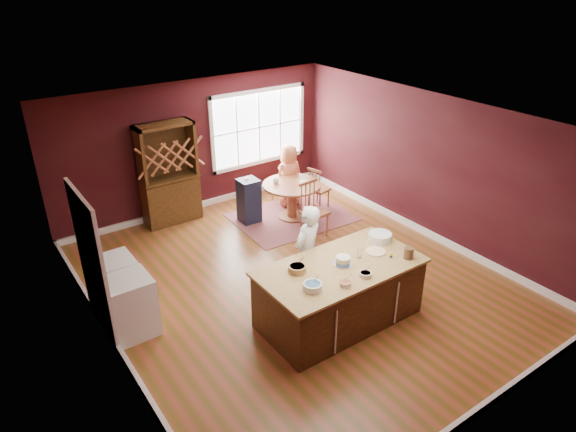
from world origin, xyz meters
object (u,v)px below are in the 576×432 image
object	(u,v)px
hutch	(169,174)
kitchen_island	(339,294)
dining_table	(292,194)
seated_woman	(289,176)
chair_east	(319,187)
chair_north	(282,181)
layer_cake	(343,261)
dryer	(116,285)
chair_south	(315,210)
baker	(307,253)
washer	(131,306)
high_chair	(249,200)
toddler	(251,184)

from	to	relation	value
hutch	kitchen_island	bearing A→B (deg)	-81.38
dining_table	seated_woman	world-z (taller)	seated_woman
hutch	chair_east	bearing A→B (deg)	-23.37
chair_north	hutch	size ratio (longest dim) A/B	0.45
layer_cake	dryer	distance (m)	3.37
layer_cake	chair_south	bearing A→B (deg)	60.94
dryer	chair_north	bearing A→B (deg)	23.45
baker	hutch	bearing A→B (deg)	-97.91
layer_cake	washer	bearing A→B (deg)	151.25
chair_east	layer_cake	bearing A→B (deg)	132.34
chair_south	dryer	size ratio (longest dim) A/B	1.25
kitchen_island	chair_north	distance (m)	4.28
baker	layer_cake	world-z (taller)	baker
chair_east	washer	bearing A→B (deg)	95.97
dining_table	chair_north	world-z (taller)	chair_north
chair_east	chair_south	xyz separation A→B (m)	(-0.85, -0.95, 0.08)
kitchen_island	chair_north	world-z (taller)	kitchen_island
kitchen_island	chair_north	xyz separation A→B (m)	(1.69, 3.93, 0.02)
seated_woman	baker	bearing A→B (deg)	58.26
kitchen_island	chair_east	size ratio (longest dim) A/B	2.54
baker	washer	size ratio (longest dim) A/B	1.76
high_chair	toddler	xyz separation A→B (m)	(0.04, -0.01, 0.34)
chair_north	high_chair	bearing A→B (deg)	18.63
chair_north	seated_woman	distance (m)	0.36
seated_woman	hutch	xyz separation A→B (m)	(-2.35, 0.74, 0.34)
baker	washer	distance (m)	2.64
high_chair	kitchen_island	bearing A→B (deg)	-98.33
chair_north	toddler	distance (m)	1.21
dryer	layer_cake	bearing A→B (deg)	-38.45
high_chair	washer	bearing A→B (deg)	-145.93
layer_cake	high_chair	bearing A→B (deg)	81.15
high_chair	dryer	distance (m)	3.44
washer	chair_east	bearing A→B (deg)	20.27
baker	dryer	world-z (taller)	baker
high_chair	washer	xyz separation A→B (m)	(-3.15, -2.03, -0.03)
layer_cake	dryer	xyz separation A→B (m)	(-2.61, 2.07, -0.54)
seated_woman	toddler	size ratio (longest dim) A/B	5.18
chair_south	high_chair	world-z (taller)	chair_south
high_chair	hutch	size ratio (longest dim) A/B	0.46
chair_east	toddler	size ratio (longest dim) A/B	3.56
chair_south	chair_north	xyz separation A→B (m)	(0.41, 1.70, -0.09)
layer_cake	hutch	size ratio (longest dim) A/B	0.14
chair_north	toddler	size ratio (longest dim) A/B	3.49
high_chair	washer	world-z (taller)	high_chair
dining_table	chair_east	distance (m)	0.76
chair_north	high_chair	world-z (taller)	high_chair
toddler	chair_south	bearing A→B (deg)	-62.06
layer_cake	chair_north	xyz separation A→B (m)	(1.64, 3.91, -0.52)
kitchen_island	washer	distance (m)	2.94
kitchen_island	chair_south	xyz separation A→B (m)	(1.28, 2.23, 0.10)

